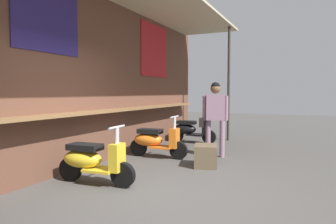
{
  "coord_description": "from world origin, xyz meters",
  "views": [
    {
      "loc": [
        -3.95,
        -2.12,
        1.49
      ],
      "look_at": [
        2.55,
        0.91,
        1.03
      ],
      "focal_mm": 32.51,
      "sensor_mm": 36.0,
      "label": 1
    }
  ],
  "objects_px": {
    "scooter_black": "(190,130)",
    "merchandise_crate": "(206,156)",
    "shopper_with_handbag": "(215,111)",
    "scooter_orange": "(155,141)",
    "scooter_yellow": "(91,160)"
  },
  "relations": [
    {
      "from": "scooter_black",
      "to": "merchandise_crate",
      "type": "distance_m",
      "value": 2.94
    },
    {
      "from": "scooter_black",
      "to": "merchandise_crate",
      "type": "xyz_separation_m",
      "value": [
        -2.62,
        -1.34,
        -0.17
      ]
    },
    {
      "from": "shopper_with_handbag",
      "to": "scooter_orange",
      "type": "bearing_deg",
      "value": -81.39
    },
    {
      "from": "shopper_with_handbag",
      "to": "merchandise_crate",
      "type": "height_order",
      "value": "shopper_with_handbag"
    },
    {
      "from": "scooter_yellow",
      "to": "merchandise_crate",
      "type": "distance_m",
      "value": 2.32
    },
    {
      "from": "scooter_yellow",
      "to": "scooter_black",
      "type": "height_order",
      "value": "same"
    },
    {
      "from": "scooter_black",
      "to": "merchandise_crate",
      "type": "relative_size",
      "value": 2.55
    },
    {
      "from": "scooter_orange",
      "to": "scooter_yellow",
      "type": "bearing_deg",
      "value": -93.31
    },
    {
      "from": "scooter_yellow",
      "to": "scooter_black",
      "type": "xyz_separation_m",
      "value": [
        4.51,
        0.0,
        0.0
      ]
    },
    {
      "from": "scooter_orange",
      "to": "shopper_with_handbag",
      "type": "relative_size",
      "value": 0.81
    },
    {
      "from": "scooter_orange",
      "to": "scooter_black",
      "type": "distance_m",
      "value": 2.27
    },
    {
      "from": "scooter_yellow",
      "to": "shopper_with_handbag",
      "type": "height_order",
      "value": "shopper_with_handbag"
    },
    {
      "from": "shopper_with_handbag",
      "to": "merchandise_crate",
      "type": "xyz_separation_m",
      "value": [
        -1.0,
        -0.12,
        -0.84
      ]
    },
    {
      "from": "scooter_orange",
      "to": "shopper_with_handbag",
      "type": "distance_m",
      "value": 1.54
    },
    {
      "from": "shopper_with_handbag",
      "to": "merchandise_crate",
      "type": "relative_size",
      "value": 3.15
    }
  ]
}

